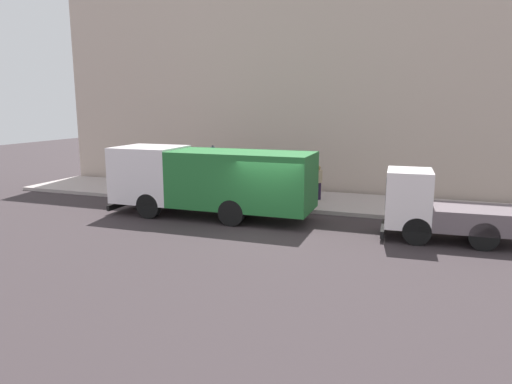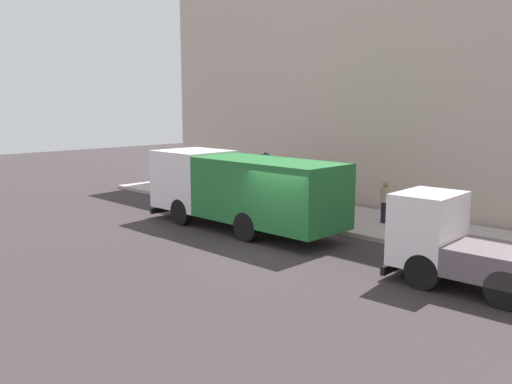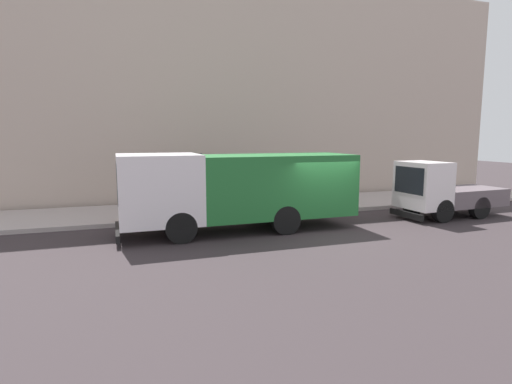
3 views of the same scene
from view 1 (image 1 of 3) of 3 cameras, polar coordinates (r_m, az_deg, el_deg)
The scene contains 10 objects.
ground at distance 17.16m, azimuth 1.71°, elevation -4.62°, with size 80.00×80.00×0.00m, color #352C2F.
sidewalk at distance 21.97m, azimuth 5.93°, elevation -1.04°, with size 4.31×30.00×0.17m, color #B1A3A0.
building_facade at distance 24.13m, azimuth 7.78°, elevation 13.49°, with size 0.50×30.00×11.49m, color #C1AB9C.
large_utility_truck at distance 18.87m, azimuth -5.72°, elevation 1.70°, with size 2.53×8.45×2.80m.
small_flatbed_truck at distance 16.79m, azimuth 21.71°, elevation -1.93°, with size 2.14×4.80×2.36m.
pedestrian_walking at distance 24.17m, azimuth -3.36°, elevation 2.33°, with size 0.40×0.40×1.60m.
pedestrian_standing at distance 23.18m, azimuth 0.81°, elevation 2.00°, with size 0.55×0.55×1.64m.
pedestrian_third at distance 21.73m, azimuth 7.65°, elevation 1.26°, with size 0.54×0.54×1.60m.
traffic_cone_orange at distance 22.91m, azimuth -11.72°, elevation 0.30°, with size 0.44×0.44×0.63m, color orange.
street_sign_post at distance 21.20m, azimuth -5.32°, elevation 2.91°, with size 0.44×0.08×2.55m.
Camera 1 is at (-15.73, -5.16, 4.54)m, focal length 32.50 mm.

